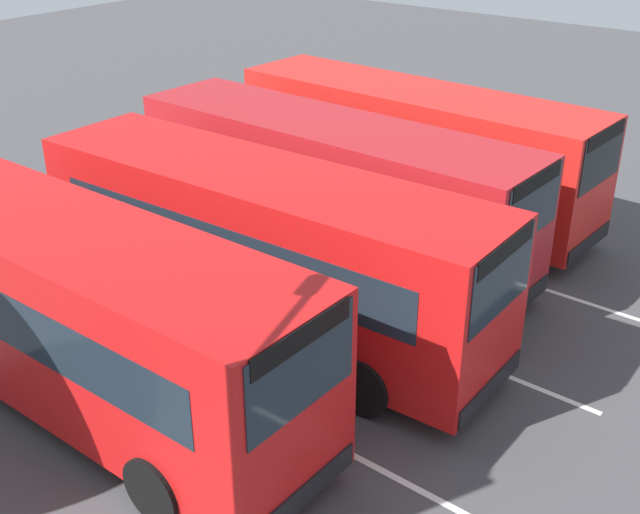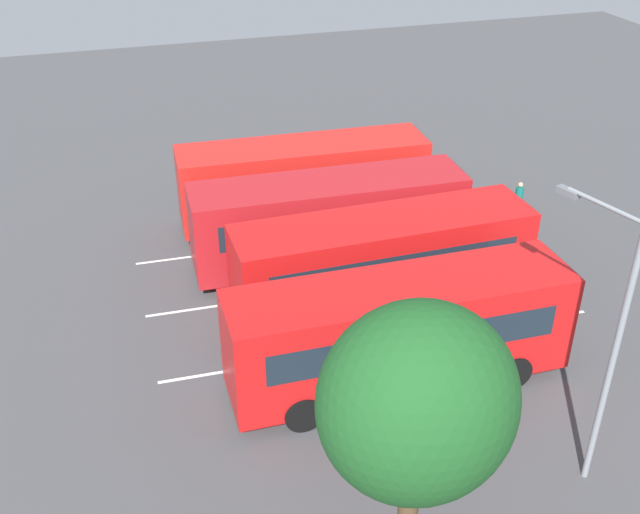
% 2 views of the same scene
% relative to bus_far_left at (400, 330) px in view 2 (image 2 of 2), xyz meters
% --- Properties ---
extents(ground_plane, '(69.11, 69.11, 0.00)m').
position_rel_bus_far_left_xyz_m(ground_plane, '(0.30, 5.28, -1.85)').
color(ground_plane, '#424244').
extents(bus_far_left, '(9.86, 2.69, 3.35)m').
position_rel_bus_far_left_xyz_m(bus_far_left, '(0.00, 0.00, 0.00)').
color(bus_far_left, red).
rests_on(bus_far_left, ground).
extents(bus_center_left, '(9.86, 2.70, 3.35)m').
position_rel_bus_far_left_xyz_m(bus_center_left, '(0.93, 3.73, 0.00)').
color(bus_center_left, red).
rests_on(bus_center_left, ground).
extents(bus_center_right, '(9.90, 2.86, 3.35)m').
position_rel_bus_far_left_xyz_m(bus_center_right, '(0.12, 7.00, 0.00)').
color(bus_center_right, '#AD191E').
rests_on(bus_center_right, ground).
extents(bus_far_right, '(9.93, 2.95, 3.35)m').
position_rel_bus_far_left_xyz_m(bus_far_right, '(0.18, 10.55, 0.00)').
color(bus_far_right, red).
rests_on(bus_far_right, ground).
extents(pedestrian, '(0.45, 0.45, 1.59)m').
position_rel_bus_far_left_xyz_m(pedestrian, '(8.61, 8.25, -0.92)').
color(pedestrian, '#232833').
rests_on(pedestrian, ground).
extents(street_lamp, '(0.80, 2.33, 7.25)m').
position_rel_bus_far_left_xyz_m(street_lamp, '(3.07, -4.56, 2.34)').
color(street_lamp, gray).
rests_on(street_lamp, ground).
extents(depot_tree, '(4.01, 3.61, 6.69)m').
position_rel_bus_far_left_xyz_m(depot_tree, '(-2.17, -5.76, 2.71)').
color(depot_tree, '#4C3823').
rests_on(depot_tree, ground).
extents(lane_stripe_outer_left, '(14.09, 0.59, 0.01)m').
position_rel_bus_far_left_xyz_m(lane_stripe_outer_left, '(0.30, 1.74, -1.85)').
color(lane_stripe_outer_left, silver).
rests_on(lane_stripe_outer_left, ground).
extents(lane_stripe_inner_left, '(14.09, 0.59, 0.01)m').
position_rel_bus_far_left_xyz_m(lane_stripe_inner_left, '(0.30, 5.28, -1.85)').
color(lane_stripe_inner_left, silver).
rests_on(lane_stripe_inner_left, ground).
extents(lane_stripe_inner_right, '(14.09, 0.59, 0.01)m').
position_rel_bus_far_left_xyz_m(lane_stripe_inner_right, '(0.30, 8.82, -1.85)').
color(lane_stripe_inner_right, silver).
rests_on(lane_stripe_inner_right, ground).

